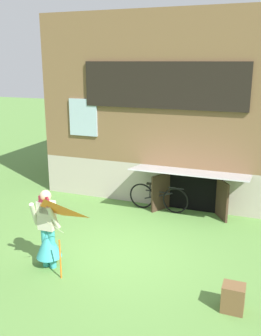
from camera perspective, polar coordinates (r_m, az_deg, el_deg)
The scene contains 6 objects.
ground_plane at distance 8.73m, azimuth -1.21°, elevation -12.35°, with size 60.00×60.00×0.00m, color #56843D.
log_house at distance 12.81m, azimuth 7.69°, elevation 9.39°, with size 7.58×5.66×5.45m.
person at distance 8.01m, azimuth -12.26°, elevation -9.82°, with size 0.61×0.53×1.67m.
kite at distance 7.18m, azimuth -12.57°, elevation -7.52°, with size 0.88×0.91×1.61m.
bicycle_black at distance 10.82m, azimuth 4.16°, elevation -4.45°, with size 1.74×0.11×0.79m.
wooden_crate at distance 7.03m, azimuth 15.09°, elevation -18.25°, with size 0.38×0.32×0.48m, color brown.
Camera 1 is at (2.91, -7.13, 4.11)m, focal length 40.75 mm.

